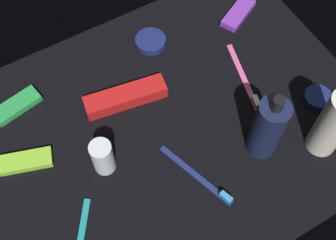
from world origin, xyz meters
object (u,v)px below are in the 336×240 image
at_px(deodorant_stick, 103,157).
at_px(toothbrush_navy, 200,178).
at_px(bodywash_bottle, 334,123).
at_px(toothbrush_pink, 245,79).
at_px(cream_tin_left, 317,98).
at_px(cream_tin_right, 151,41).
at_px(snack_bar_lime, 26,161).
at_px(toothpaste_box_red, 125,97).
at_px(lotion_bottle, 268,128).
at_px(snack_bar_purple, 238,13).
at_px(snack_bar_green, 16,106).

distance_m(deodorant_stick, toothbrush_navy, 0.19).
relative_size(bodywash_bottle, deodorant_stick, 2.23).
relative_size(toothbrush_pink, cream_tin_left, 3.02).
xyz_separation_m(cream_tin_left, cream_tin_right, (0.23, -0.31, -0.00)).
height_order(bodywash_bottle, snack_bar_lime, bodywash_bottle).
height_order(deodorant_stick, toothpaste_box_red, deodorant_stick).
xyz_separation_m(toothpaste_box_red, snack_bar_lime, (0.24, 0.03, -0.01)).
relative_size(lotion_bottle, toothbrush_navy, 1.05).
height_order(toothbrush_pink, snack_bar_purple, toothbrush_pink).
bearing_deg(snack_bar_green, deodorant_stick, 104.99).
distance_m(lotion_bottle, cream_tin_left, 0.18).
bearing_deg(cream_tin_right, lotion_bottle, 100.90).
bearing_deg(snack_bar_purple, lotion_bottle, 36.54).
xyz_separation_m(toothbrush_pink, toothbrush_navy, (0.21, 0.15, 0.00)).
distance_m(toothbrush_pink, toothbrush_navy, 0.25).
bearing_deg(toothbrush_pink, cream_tin_left, 131.05).
bearing_deg(snack_bar_green, cream_tin_left, 140.74).
height_order(toothbrush_navy, snack_bar_purple, toothbrush_navy).
relative_size(toothbrush_navy, snack_bar_lime, 1.68).
height_order(toothpaste_box_red, snack_bar_lime, toothpaste_box_red).
height_order(bodywash_bottle, snack_bar_green, bodywash_bottle).
bearing_deg(deodorant_stick, toothbrush_navy, 141.33).
relative_size(toothbrush_pink, toothpaste_box_red, 1.01).
bearing_deg(bodywash_bottle, deodorant_stick, -23.67).
bearing_deg(deodorant_stick, toothpaste_box_red, -132.91).
bearing_deg(snack_bar_lime, cream_tin_right, -140.83).
height_order(deodorant_stick, cream_tin_left, deodorant_stick).
xyz_separation_m(toothbrush_navy, cream_tin_right, (-0.08, -0.34, 0.00)).
bearing_deg(snack_bar_green, snack_bar_purple, 166.91).
bearing_deg(snack_bar_lime, bodywash_bottle, 172.21).
xyz_separation_m(toothbrush_navy, cream_tin_left, (-0.31, -0.03, 0.00)).
distance_m(bodywash_bottle, snack_bar_lime, 0.60).
bearing_deg(cream_tin_right, toothbrush_navy, 76.97).
xyz_separation_m(deodorant_stick, cream_tin_left, (-0.46, 0.09, -0.03)).
bearing_deg(toothbrush_pink, toothpaste_box_red, -18.93).
relative_size(toothbrush_pink, snack_bar_green, 1.71).
bearing_deg(snack_bar_lime, toothbrush_pink, -168.43).
xyz_separation_m(snack_bar_purple, cream_tin_right, (0.22, -0.03, 0.00)).
bearing_deg(deodorant_stick, lotion_bottle, 157.80).
bearing_deg(bodywash_bottle, snack_bar_lime, -25.99).
distance_m(cream_tin_left, cream_tin_right, 0.39).
distance_m(bodywash_bottle, toothbrush_pink, 0.23).
distance_m(toothbrush_navy, cream_tin_left, 0.31).
distance_m(toothbrush_pink, cream_tin_right, 0.23).
bearing_deg(lotion_bottle, toothbrush_pink, -113.23).
bearing_deg(bodywash_bottle, lotion_bottle, -27.46).
bearing_deg(cream_tin_left, toothbrush_pink, -48.95).
height_order(lotion_bottle, cream_tin_left, lotion_bottle).
bearing_deg(toothpaste_box_red, cream_tin_left, 159.56).
distance_m(snack_bar_lime, cream_tin_right, 0.39).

